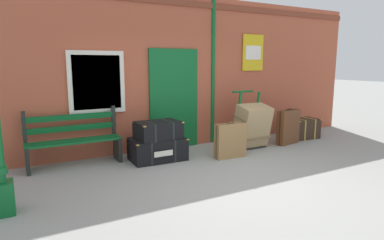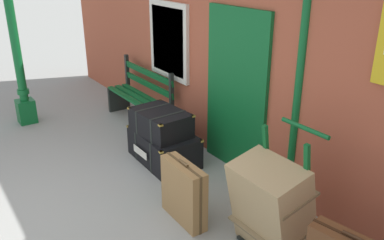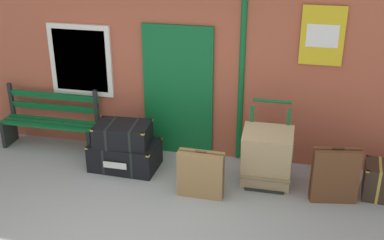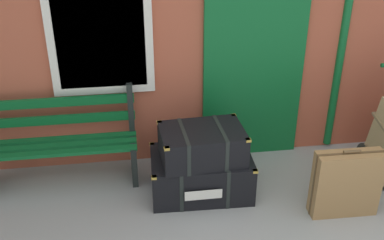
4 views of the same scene
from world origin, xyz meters
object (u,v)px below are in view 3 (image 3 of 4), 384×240
suitcase_olive (335,175)px  suitcase_beige (201,174)px  steamer_trunk_base (125,155)px  steamer_trunk_middle (123,134)px  large_brown_trunk (267,158)px  platform_bench (51,122)px  porters_trolley (267,164)px

suitcase_olive → suitcase_beige: (-1.78, -0.28, -0.05)m
steamer_trunk_base → suitcase_beige: 1.40m
steamer_trunk_middle → suitcase_beige: (1.29, -0.49, -0.25)m
large_brown_trunk → platform_bench: bearing=171.7°
platform_bench → porters_trolley: size_ratio=1.32×
suitcase_olive → steamer_trunk_middle: bearing=176.1°
steamer_trunk_base → platform_bench: bearing=164.0°
suitcase_olive → suitcase_beige: 1.81m
large_brown_trunk → porters_trolley: bearing=90.0°
large_brown_trunk → suitcase_olive: large_brown_trunk is taller
steamer_trunk_base → porters_trolley: 2.15m
large_brown_trunk → suitcase_beige: 0.96m
steamer_trunk_middle → suitcase_beige: bearing=-20.7°
steamer_trunk_base → steamer_trunk_middle: steamer_trunk_middle is taller
suitcase_olive → steamer_trunk_base: bearing=175.4°
platform_bench → porters_trolley: (3.58, -0.35, -0.17)m
steamer_trunk_base → porters_trolley: porters_trolley is taller
porters_trolley → large_brown_trunk: size_ratio=1.27×
large_brown_trunk → suitcase_beige: (-0.86, -0.42, -0.14)m
large_brown_trunk → suitcase_olive: size_ratio=1.17×
steamer_trunk_base → steamer_trunk_middle: bearing=-88.5°
steamer_trunk_middle → porters_trolley: (2.15, 0.10, -0.31)m
steamer_trunk_base → porters_trolley: bearing=1.6°
steamer_trunk_base → porters_trolley: (2.15, 0.06, 0.06)m
steamer_trunk_middle → large_brown_trunk: large_brown_trunk is taller
platform_bench → large_brown_trunk: bearing=-8.3°
steamer_trunk_base → large_brown_trunk: bearing=-3.0°
steamer_trunk_base → suitcase_olive: (3.08, -0.25, 0.18)m
platform_bench → large_brown_trunk: (3.58, -0.52, 0.03)m
platform_bench → porters_trolley: 3.60m
porters_trolley → large_brown_trunk: bearing=-90.0°
suitcase_olive → large_brown_trunk: bearing=171.6°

